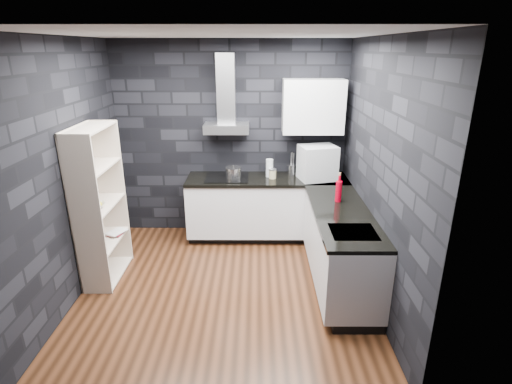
{
  "coord_description": "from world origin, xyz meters",
  "views": [
    {
      "loc": [
        0.37,
        -3.91,
        2.58
      ],
      "look_at": [
        0.35,
        0.45,
        1.0
      ],
      "focal_mm": 28.0,
      "sensor_mm": 36.0,
      "label": 1
    }
  ],
  "objects_px": {
    "glass_vase": "(269,168)",
    "fruit_bowl": "(96,206)",
    "pot": "(233,173)",
    "utensil_crock": "(292,170)",
    "red_bottle": "(339,191)",
    "bookshelf": "(100,205)",
    "storage_jar": "(273,174)",
    "appliance_garage": "(317,163)"
  },
  "relations": [
    {
      "from": "utensil_crock",
      "to": "red_bottle",
      "type": "relative_size",
      "value": 0.58
    },
    {
      "from": "appliance_garage",
      "to": "fruit_bowl",
      "type": "relative_size",
      "value": 2.4
    },
    {
      "from": "glass_vase",
      "to": "appliance_garage",
      "type": "bearing_deg",
      "value": -9.53
    },
    {
      "from": "glass_vase",
      "to": "utensil_crock",
      "type": "height_order",
      "value": "glass_vase"
    },
    {
      "from": "utensil_crock",
      "to": "red_bottle",
      "type": "bearing_deg",
      "value": -66.04
    },
    {
      "from": "glass_vase",
      "to": "storage_jar",
      "type": "xyz_separation_m",
      "value": [
        0.04,
        -0.08,
        -0.06
      ]
    },
    {
      "from": "storage_jar",
      "to": "utensil_crock",
      "type": "distance_m",
      "value": 0.32
    },
    {
      "from": "pot",
      "to": "red_bottle",
      "type": "bearing_deg",
      "value": -34.6
    },
    {
      "from": "glass_vase",
      "to": "fruit_bowl",
      "type": "distance_m",
      "value": 2.28
    },
    {
      "from": "fruit_bowl",
      "to": "glass_vase",
      "type": "bearing_deg",
      "value": 31.18
    },
    {
      "from": "utensil_crock",
      "to": "fruit_bowl",
      "type": "height_order",
      "value": "utensil_crock"
    },
    {
      "from": "red_bottle",
      "to": "bookshelf",
      "type": "relative_size",
      "value": 0.14
    },
    {
      "from": "utensil_crock",
      "to": "bookshelf",
      "type": "bearing_deg",
      "value": -152.73
    },
    {
      "from": "pot",
      "to": "appliance_garage",
      "type": "bearing_deg",
      "value": -1.79
    },
    {
      "from": "bookshelf",
      "to": "fruit_bowl",
      "type": "height_order",
      "value": "bookshelf"
    },
    {
      "from": "utensil_crock",
      "to": "bookshelf",
      "type": "relative_size",
      "value": 0.08
    },
    {
      "from": "bookshelf",
      "to": "storage_jar",
      "type": "bearing_deg",
      "value": 17.41
    },
    {
      "from": "pot",
      "to": "bookshelf",
      "type": "bearing_deg",
      "value": -145.2
    },
    {
      "from": "utensil_crock",
      "to": "appliance_garage",
      "type": "distance_m",
      "value": 0.41
    },
    {
      "from": "utensil_crock",
      "to": "fruit_bowl",
      "type": "bearing_deg",
      "value": -150.86
    },
    {
      "from": "glass_vase",
      "to": "pot",
      "type": "bearing_deg",
      "value": -171.71
    },
    {
      "from": "bookshelf",
      "to": "glass_vase",
      "type": "bearing_deg",
      "value": 19.77
    },
    {
      "from": "glass_vase",
      "to": "red_bottle",
      "type": "bearing_deg",
      "value": -50.76
    },
    {
      "from": "bookshelf",
      "to": "fruit_bowl",
      "type": "relative_size",
      "value": 9.22
    },
    {
      "from": "glass_vase",
      "to": "bookshelf",
      "type": "bearing_deg",
      "value": -150.91
    },
    {
      "from": "storage_jar",
      "to": "red_bottle",
      "type": "xyz_separation_m",
      "value": [
        0.73,
        -0.86,
        0.06
      ]
    },
    {
      "from": "appliance_garage",
      "to": "red_bottle",
      "type": "relative_size",
      "value": 1.92
    },
    {
      "from": "glass_vase",
      "to": "fruit_bowl",
      "type": "xyz_separation_m",
      "value": [
        -1.95,
        -1.18,
        -0.09
      ]
    },
    {
      "from": "utensil_crock",
      "to": "bookshelf",
      "type": "xyz_separation_m",
      "value": [
        -2.27,
        -1.17,
        -0.07
      ]
    },
    {
      "from": "storage_jar",
      "to": "fruit_bowl",
      "type": "distance_m",
      "value": 2.28
    },
    {
      "from": "utensil_crock",
      "to": "appliance_garage",
      "type": "bearing_deg",
      "value": -30.33
    },
    {
      "from": "pot",
      "to": "storage_jar",
      "type": "relative_size",
      "value": 1.79
    },
    {
      "from": "storage_jar",
      "to": "fruit_bowl",
      "type": "relative_size",
      "value": 0.61
    },
    {
      "from": "fruit_bowl",
      "to": "utensil_crock",
      "type": "bearing_deg",
      "value": 29.14
    },
    {
      "from": "utensil_crock",
      "to": "storage_jar",
      "type": "bearing_deg",
      "value": -148.99
    },
    {
      "from": "appliance_garage",
      "to": "storage_jar",
      "type": "bearing_deg",
      "value": 163.43
    },
    {
      "from": "glass_vase",
      "to": "red_bottle",
      "type": "relative_size",
      "value": 1.0
    },
    {
      "from": "pot",
      "to": "storage_jar",
      "type": "xyz_separation_m",
      "value": [
        0.53,
        -0.01,
        -0.02
      ]
    },
    {
      "from": "pot",
      "to": "appliance_garage",
      "type": "height_order",
      "value": "appliance_garage"
    },
    {
      "from": "pot",
      "to": "appliance_garage",
      "type": "relative_size",
      "value": 0.45
    },
    {
      "from": "glass_vase",
      "to": "utensil_crock",
      "type": "distance_m",
      "value": 0.33
    },
    {
      "from": "glass_vase",
      "to": "fruit_bowl",
      "type": "relative_size",
      "value": 1.25
    }
  ]
}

